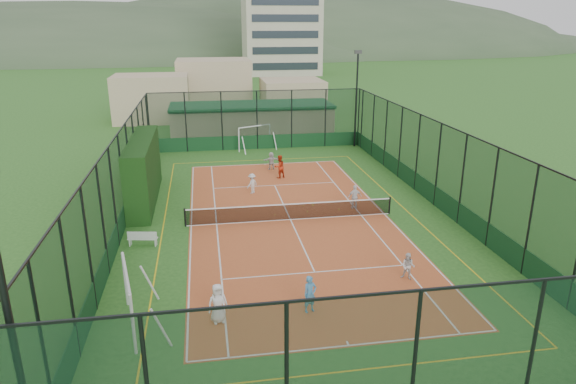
% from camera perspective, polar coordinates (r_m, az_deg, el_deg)
% --- Properties ---
extents(ground, '(300.00, 300.00, 0.00)m').
position_cam_1_polar(ground, '(28.78, 0.28, -3.11)').
color(ground, '#295D20').
rests_on(ground, ground).
extents(court_slab, '(11.17, 23.97, 0.01)m').
position_cam_1_polar(court_slab, '(28.78, 0.28, -3.11)').
color(court_slab, '#AB4526').
rests_on(court_slab, ground).
extents(tennis_net, '(11.67, 0.12, 1.06)m').
position_cam_1_polar(tennis_net, '(28.59, 0.28, -2.13)').
color(tennis_net, black).
rests_on(tennis_net, ground).
extents(perimeter_fence, '(18.12, 34.12, 5.00)m').
position_cam_1_polar(perimeter_fence, '(27.96, 0.29, 1.65)').
color(perimeter_fence, black).
rests_on(perimeter_fence, ground).
extents(floodlight_sw, '(0.60, 0.26, 8.25)m').
position_cam_1_polar(floodlight_sw, '(12.42, -28.01, -15.46)').
color(floodlight_sw, black).
rests_on(floodlight_sw, ground).
extents(floodlight_ne, '(0.60, 0.26, 8.25)m').
position_cam_1_polar(floodlight_ne, '(45.39, 7.59, 10.16)').
color(floodlight_ne, black).
rests_on(floodlight_ne, ground).
extents(clubhouse, '(15.20, 7.20, 3.15)m').
position_cam_1_polar(clubhouse, '(49.41, -4.06, 7.95)').
color(clubhouse, tan).
rests_on(clubhouse, ground).
extents(distant_hills, '(200.00, 60.00, 24.00)m').
position_cam_1_polar(distant_hills, '(176.74, -8.23, 14.92)').
color(distant_hills, '#384C33').
rests_on(distant_hills, ground).
extents(hedge_left, '(1.32, 8.81, 3.85)m').
position_cam_1_polar(hedge_left, '(32.52, -15.76, 2.32)').
color(hedge_left, black).
rests_on(hedge_left, ground).
extents(white_bench, '(1.50, 0.65, 0.82)m').
position_cam_1_polar(white_bench, '(26.45, -15.85, -4.93)').
color(white_bench, white).
rests_on(white_bench, ground).
extents(futsal_goal_near, '(3.58, 1.67, 2.23)m').
position_cam_1_polar(futsal_goal_near, '(19.61, -17.27, -11.40)').
color(futsal_goal_near, white).
rests_on(futsal_goal_near, ground).
extents(futsal_goal_far, '(3.27, 2.17, 2.05)m').
position_cam_1_polar(futsal_goal_far, '(44.36, -3.73, 6.01)').
color(futsal_goal_far, white).
rests_on(futsal_goal_far, ground).
extents(child_near_left, '(0.83, 0.63, 1.53)m').
position_cam_1_polar(child_near_left, '(19.40, -7.80, -12.16)').
color(child_near_left, white).
rests_on(child_near_left, court_slab).
extents(child_near_mid, '(0.63, 0.51, 1.48)m').
position_cam_1_polar(child_near_mid, '(19.87, 2.46, -11.27)').
color(child_near_mid, '#4692C6').
rests_on(child_near_mid, court_slab).
extents(child_near_right, '(0.74, 0.71, 1.20)m').
position_cam_1_polar(child_near_right, '(22.80, 13.20, -8.05)').
color(child_near_right, silver).
rests_on(child_near_right, court_slab).
extents(child_far_left, '(0.96, 0.93, 1.31)m').
position_cam_1_polar(child_far_left, '(33.03, -4.01, 0.95)').
color(child_far_left, silver).
rests_on(child_far_left, court_slab).
extents(child_far_right, '(0.85, 0.39, 1.43)m').
position_cam_1_polar(child_far_right, '(30.52, 7.43, -0.54)').
color(child_far_right, white).
rests_on(child_far_right, court_slab).
extents(child_far_back, '(1.26, 0.55, 1.31)m').
position_cam_1_polar(child_far_back, '(38.38, -1.86, 3.50)').
color(child_far_back, silver).
rests_on(child_far_back, court_slab).
extents(coach, '(0.99, 0.92, 1.64)m').
position_cam_1_polar(coach, '(36.18, -0.96, 2.84)').
color(coach, '#B82E13').
rests_on(coach, court_slab).
extents(tennis_balls, '(3.92, 1.35, 0.07)m').
position_cam_1_polar(tennis_balls, '(30.40, 2.30, -1.84)').
color(tennis_balls, '#CCE033').
rests_on(tennis_balls, court_slab).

